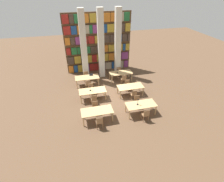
% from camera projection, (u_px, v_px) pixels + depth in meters
% --- Properties ---
extents(ground_plane, '(40.00, 40.00, 0.00)m').
position_uv_depth(ground_plane, '(111.00, 97.00, 13.72)').
color(ground_plane, brown).
extents(bookshelf_bank, '(6.24, 0.35, 5.50)m').
position_uv_depth(bookshelf_bank, '(98.00, 44.00, 16.45)').
color(bookshelf_bank, brown).
rests_on(bookshelf_bank, ground_plane).
extents(pillar_left, '(0.50, 0.50, 6.00)m').
position_uv_depth(pillar_left, '(84.00, 46.00, 14.86)').
color(pillar_left, beige).
rests_on(pillar_left, ground_plane).
extents(pillar_center, '(0.50, 0.50, 6.00)m').
position_uv_depth(pillar_center, '(101.00, 45.00, 15.17)').
color(pillar_center, beige).
rests_on(pillar_center, ground_plane).
extents(pillar_right, '(0.50, 0.50, 6.00)m').
position_uv_depth(pillar_right, '(118.00, 44.00, 15.48)').
color(pillar_right, beige).
rests_on(pillar_right, ground_plane).
extents(reading_table_0, '(2.02, 0.93, 0.76)m').
position_uv_depth(reading_table_0, '(97.00, 112.00, 11.09)').
color(reading_table_0, tan).
rests_on(reading_table_0, ground_plane).
extents(chair_0, '(0.42, 0.40, 0.88)m').
position_uv_depth(chair_0, '(99.00, 122.00, 10.59)').
color(chair_0, olive).
rests_on(chair_0, ground_plane).
extents(chair_1, '(0.42, 0.40, 0.88)m').
position_uv_depth(chair_1, '(95.00, 107.00, 11.82)').
color(chair_1, olive).
rests_on(chair_1, ground_plane).
extents(reading_table_1, '(2.02, 0.93, 0.76)m').
position_uv_depth(reading_table_1, '(141.00, 105.00, 11.67)').
color(reading_table_1, tan).
rests_on(reading_table_1, ground_plane).
extents(chair_2, '(0.42, 0.40, 0.88)m').
position_uv_depth(chair_2, '(146.00, 115.00, 11.17)').
color(chair_2, olive).
rests_on(chair_2, ground_plane).
extents(chair_3, '(0.42, 0.40, 0.88)m').
position_uv_depth(chair_3, '(137.00, 101.00, 12.40)').
color(chair_3, olive).
rests_on(chair_3, ground_plane).
extents(desk_lamp_0, '(0.14, 0.14, 0.46)m').
position_uv_depth(desk_lamp_0, '(138.00, 101.00, 11.44)').
color(desk_lamp_0, black).
rests_on(desk_lamp_0, reading_table_1).
extents(reading_table_2, '(2.02, 0.93, 0.76)m').
position_uv_depth(reading_table_2, '(92.00, 91.00, 13.12)').
color(reading_table_2, tan).
rests_on(reading_table_2, ground_plane).
extents(chair_4, '(0.42, 0.40, 0.88)m').
position_uv_depth(chair_4, '(94.00, 99.00, 12.61)').
color(chair_4, olive).
rests_on(chair_4, ground_plane).
extents(chair_5, '(0.42, 0.40, 0.88)m').
position_uv_depth(chair_5, '(91.00, 89.00, 13.84)').
color(chair_5, olive).
rests_on(chair_5, ground_plane).
extents(desk_lamp_1, '(0.14, 0.14, 0.40)m').
position_uv_depth(desk_lamp_1, '(90.00, 87.00, 12.93)').
color(desk_lamp_1, black).
rests_on(desk_lamp_1, reading_table_2).
extents(reading_table_3, '(2.02, 0.93, 0.76)m').
position_uv_depth(reading_table_3, '(130.00, 87.00, 13.65)').
color(reading_table_3, tan).
rests_on(reading_table_3, ground_plane).
extents(chair_6, '(0.42, 0.40, 0.88)m').
position_uv_depth(chair_6, '(134.00, 94.00, 13.14)').
color(chair_6, olive).
rests_on(chair_6, ground_plane).
extents(chair_7, '(0.42, 0.40, 0.88)m').
position_uv_depth(chair_7, '(128.00, 85.00, 14.38)').
color(chair_7, olive).
rests_on(chair_7, ground_plane).
extents(reading_table_4, '(2.02, 0.93, 0.76)m').
position_uv_depth(reading_table_4, '(87.00, 78.00, 14.93)').
color(reading_table_4, tan).
rests_on(reading_table_4, ground_plane).
extents(chair_8, '(0.42, 0.40, 0.88)m').
position_uv_depth(chair_8, '(88.00, 84.00, 14.42)').
color(chair_8, olive).
rests_on(chair_8, ground_plane).
extents(chair_9, '(0.42, 0.40, 0.88)m').
position_uv_depth(chair_9, '(86.00, 76.00, 15.65)').
color(chair_9, olive).
rests_on(chair_9, ground_plane).
extents(laptop, '(0.32, 0.22, 0.21)m').
position_uv_depth(laptop, '(91.00, 75.00, 15.17)').
color(laptop, silver).
rests_on(laptop, reading_table_4).
extents(reading_table_5, '(2.02, 0.93, 0.76)m').
position_uv_depth(reading_table_5, '(121.00, 73.00, 15.69)').
color(reading_table_5, tan).
rests_on(reading_table_5, ground_plane).
extents(chair_10, '(0.42, 0.40, 0.88)m').
position_uv_depth(chair_10, '(124.00, 79.00, 15.19)').
color(chair_10, olive).
rests_on(chair_10, ground_plane).
extents(chair_11, '(0.42, 0.40, 0.88)m').
position_uv_depth(chair_11, '(119.00, 72.00, 16.42)').
color(chair_11, olive).
rests_on(chair_11, ground_plane).
extents(desk_lamp_2, '(0.14, 0.14, 0.39)m').
position_uv_depth(desk_lamp_2, '(117.00, 70.00, 15.44)').
color(desk_lamp_2, black).
rests_on(desk_lamp_2, reading_table_5).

